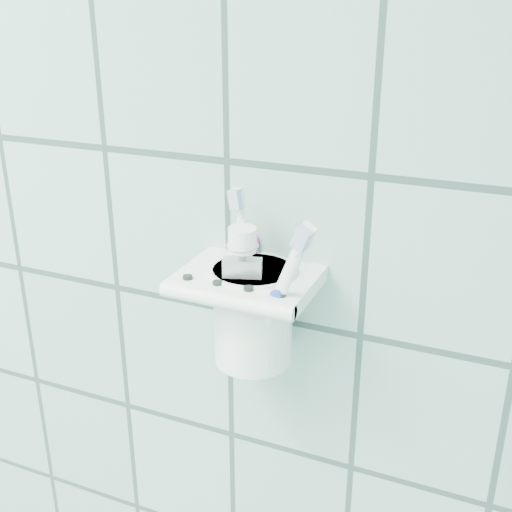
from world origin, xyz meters
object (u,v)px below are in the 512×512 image
at_px(toothbrush_orange, 251,269).
at_px(toothpaste_tube, 242,285).
at_px(holder_bracket, 249,281).
at_px(cup, 253,311).
at_px(toothbrush_pink, 262,274).
at_px(toothbrush_blue, 233,252).

distance_m(toothbrush_orange, toothpaste_tube, 0.02).
distance_m(holder_bracket, cup, 0.04).
distance_m(holder_bracket, toothbrush_pink, 0.02).
bearing_deg(toothbrush_orange, toothbrush_pink, 79.31).
xyz_separation_m(toothbrush_blue, toothbrush_orange, (0.02, -0.01, -0.01)).
bearing_deg(cup, toothbrush_orange, -79.90).
height_order(toothbrush_orange, toothpaste_tube, toothbrush_orange).
distance_m(holder_bracket, toothpaste_tube, 0.01).
height_order(toothbrush_blue, toothbrush_orange, toothbrush_blue).
distance_m(cup, toothbrush_blue, 0.07).
relative_size(toothbrush_pink, toothbrush_blue, 0.83).
distance_m(holder_bracket, toothbrush_blue, 0.03).
relative_size(cup, toothpaste_tube, 0.71).
xyz_separation_m(cup, toothbrush_orange, (0.00, -0.01, 0.05)).
xyz_separation_m(holder_bracket, toothbrush_pink, (0.01, 0.01, 0.01)).
bearing_deg(toothbrush_orange, cup, 112.43).
height_order(cup, toothbrush_pink, toothbrush_pink).
bearing_deg(cup, toothbrush_blue, -179.67).
relative_size(toothbrush_blue, toothpaste_tube, 1.45).
bearing_deg(toothbrush_orange, toothpaste_tube, -113.77).
distance_m(cup, toothpaste_tube, 0.04).
distance_m(toothbrush_blue, toothpaste_tube, 0.04).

